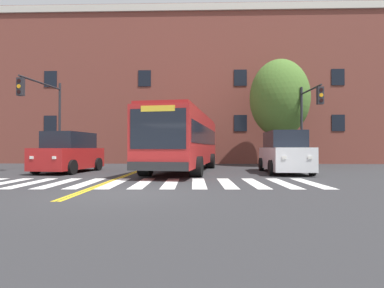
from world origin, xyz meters
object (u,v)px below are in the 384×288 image
at_px(city_bus, 185,140).
at_px(car_red_near_lane, 70,153).
at_px(traffic_light_far_corner, 45,107).
at_px(car_white_far_lane, 284,153).
at_px(traffic_light_near_corner, 309,112).
at_px(street_tree_curbside_large, 279,98).

height_order(city_bus, car_red_near_lane, city_bus).
bearing_deg(traffic_light_far_corner, car_white_far_lane, -8.31).
xyz_separation_m(car_white_far_lane, traffic_light_far_corner, (-14.31, 2.09, 2.84)).
distance_m(city_bus, traffic_light_near_corner, 8.09).
xyz_separation_m(city_bus, street_tree_curbside_large, (6.79, 4.68, 3.19)).
distance_m(car_red_near_lane, traffic_light_far_corner, 4.24).
xyz_separation_m(traffic_light_near_corner, street_tree_curbside_large, (-0.98, 3.28, 1.41)).
bearing_deg(car_white_far_lane, traffic_light_near_corner, 48.65).
relative_size(car_red_near_lane, street_tree_curbside_large, 0.61).
height_order(city_bus, traffic_light_far_corner, traffic_light_far_corner).
height_order(city_bus, car_white_far_lane, city_bus).
height_order(traffic_light_far_corner, street_tree_curbside_large, street_tree_curbside_large).
distance_m(city_bus, car_red_near_lane, 6.52).
bearing_deg(city_bus, car_white_far_lane, -12.38).
relative_size(car_red_near_lane, traffic_light_near_corner, 0.88).
height_order(city_bus, street_tree_curbside_large, street_tree_curbside_large).
bearing_deg(traffic_light_near_corner, street_tree_curbside_large, 106.58).
bearing_deg(car_red_near_lane, car_white_far_lane, -0.61).
relative_size(car_white_far_lane, traffic_light_near_corner, 0.94).
bearing_deg(city_bus, street_tree_curbside_large, 34.58).
bearing_deg(traffic_light_near_corner, traffic_light_far_corner, -178.25).
distance_m(traffic_light_near_corner, street_tree_curbside_large, 3.71).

